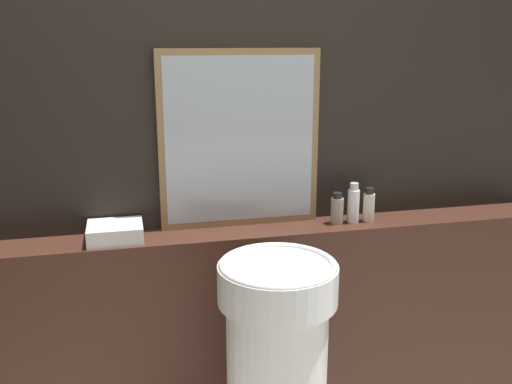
% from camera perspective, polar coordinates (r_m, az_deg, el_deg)
% --- Properties ---
extents(wall_back, '(8.00, 0.06, 2.50)m').
position_cam_1_polar(wall_back, '(2.24, -3.55, 5.09)').
color(wall_back, black).
rests_on(wall_back, ground_plane).
extents(vanity_counter, '(2.75, 0.19, 0.92)m').
position_cam_1_polar(vanity_counter, '(2.39, -2.69, -14.43)').
color(vanity_counter, '#422319').
rests_on(vanity_counter, ground_plane).
extents(pedestal_sink, '(0.39, 0.39, 0.94)m').
position_cam_1_polar(pedestal_sink, '(2.06, 2.07, -18.60)').
color(pedestal_sink, white).
rests_on(pedestal_sink, ground_plane).
extents(mirror, '(0.63, 0.03, 0.69)m').
position_cam_1_polar(mirror, '(2.21, -1.62, 5.24)').
color(mirror, '#937047').
rests_on(mirror, vanity_counter).
extents(towel_stack, '(0.20, 0.17, 0.06)m').
position_cam_1_polar(towel_stack, '(2.16, -13.89, -3.92)').
color(towel_stack, silver).
rests_on(towel_stack, vanity_counter).
extents(shampoo_bottle, '(0.05, 0.05, 0.13)m').
position_cam_1_polar(shampoo_bottle, '(2.31, 8.11, -1.72)').
color(shampoo_bottle, gray).
rests_on(shampoo_bottle, vanity_counter).
extents(conditioner_bottle, '(0.05, 0.05, 0.16)m').
position_cam_1_polar(conditioner_bottle, '(2.33, 9.72, -1.22)').
color(conditioner_bottle, white).
rests_on(conditioner_bottle, vanity_counter).
extents(lotion_bottle, '(0.05, 0.05, 0.14)m').
position_cam_1_polar(lotion_bottle, '(2.36, 11.21, -1.36)').
color(lotion_bottle, beige).
rests_on(lotion_bottle, vanity_counter).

